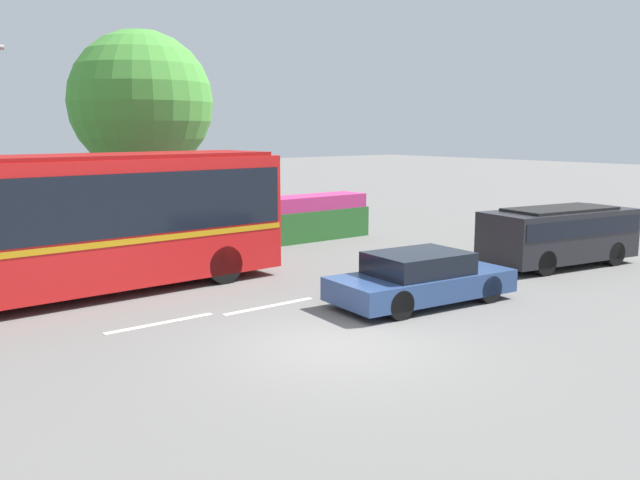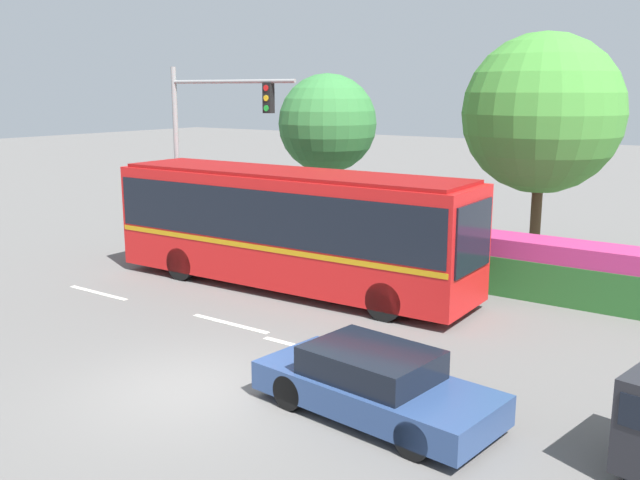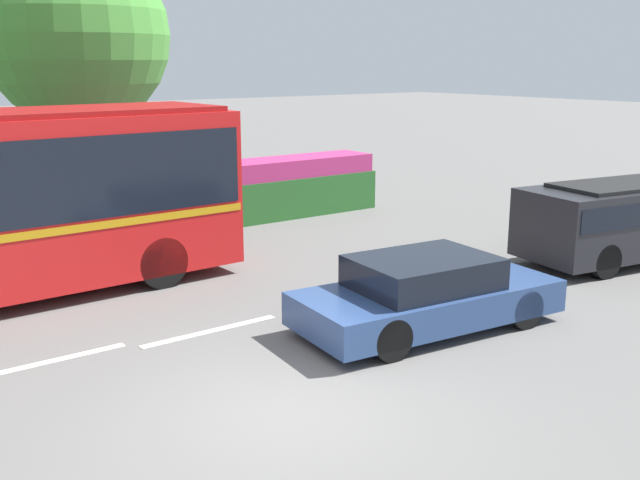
# 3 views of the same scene
# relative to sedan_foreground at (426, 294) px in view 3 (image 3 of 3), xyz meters

# --- Properties ---
(ground_plane) EXTENTS (140.00, 140.00, 0.00)m
(ground_plane) POSITION_rel_sedan_foreground_xyz_m (-3.49, -1.13, -0.58)
(ground_plane) COLOR slate
(sedan_foreground) EXTENTS (4.55, 2.29, 1.21)m
(sedan_foreground) POSITION_rel_sedan_foreground_xyz_m (0.00, 0.00, 0.00)
(sedan_foreground) COLOR navy
(sedan_foreground) RESTS_ON ground
(suv_left_lane) EXTENTS (5.07, 2.65, 1.73)m
(suv_left_lane) POSITION_rel_sedan_foreground_xyz_m (6.47, 0.53, 0.43)
(suv_left_lane) COLOR #232328
(suv_left_lane) RESTS_ON ground
(flowering_hedge) EXTENTS (9.78, 1.37, 1.61)m
(flowering_hedge) POSITION_rel_sedan_foreground_xyz_m (1.13, 8.99, 0.21)
(flowering_hedge) COLOR #286028
(flowering_hedge) RESTS_ON ground
(street_tree_centre) EXTENTS (4.94, 4.94, 7.39)m
(street_tree_centre) POSITION_rel_sedan_foreground_xyz_m (-1.31, 12.05, 4.33)
(street_tree_centre) COLOR brown
(street_tree_centre) RESTS_ON ground
(lane_stripe_near) EXTENTS (2.40, 0.16, 0.01)m
(lane_stripe_near) POSITION_rel_sedan_foreground_xyz_m (-5.47, 2.21, -0.57)
(lane_stripe_near) COLOR silver
(lane_stripe_near) RESTS_ON ground
(lane_stripe_far) EXTENTS (2.40, 0.16, 0.01)m
(lane_stripe_far) POSITION_rel_sedan_foreground_xyz_m (-2.91, 1.94, -0.57)
(lane_stripe_far) COLOR silver
(lane_stripe_far) RESTS_ON ground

